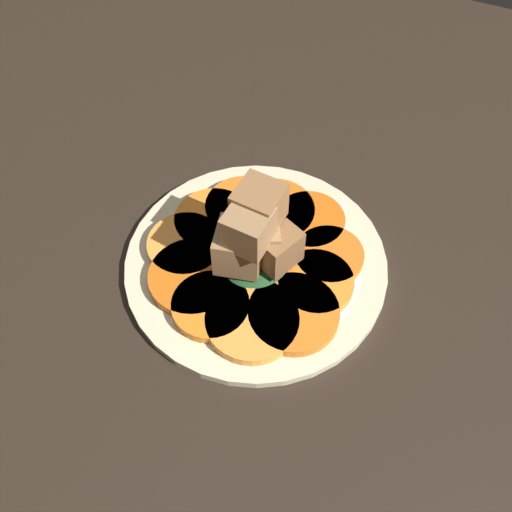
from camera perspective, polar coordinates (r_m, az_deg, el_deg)
table_slab at (r=72.25cm, az=0.00°, el=-1.42°), size 120.00×120.00×2.00cm
plate at (r=70.99cm, az=0.00°, el=-0.74°), size 28.96×28.96×1.05cm
carrot_slice_0 at (r=70.71cm, az=6.49°, el=0.01°), size 7.67×7.67×1.12cm
carrot_slice_1 at (r=73.43cm, az=4.76°, el=3.11°), size 8.14×8.14×1.12cm
carrot_slice_2 at (r=74.11cm, az=1.69°, el=3.99°), size 9.21×9.21×1.12cm
carrot_slice_3 at (r=74.40cm, az=-1.06°, el=4.28°), size 9.07×9.07×1.12cm
carrot_slice_4 at (r=73.39cm, az=-3.81°, el=3.16°), size 8.90×8.90×1.12cm
carrot_slice_5 at (r=71.54cm, az=-6.28°, el=0.97°), size 8.53×8.53×1.12cm
carrot_slice_6 at (r=68.98cm, az=-5.55°, el=-1.89°), size 9.77×9.77×1.12cm
carrot_slice_7 at (r=66.92cm, az=-4.06°, el=-4.45°), size 8.18×8.18×1.12cm
carrot_slice_8 at (r=65.88cm, az=-0.35°, el=-5.75°), size 9.72×9.72×1.12cm
carrot_slice_9 at (r=66.42cm, az=3.36°, el=-5.11°), size 9.52×9.52×1.12cm
carrot_slice_10 at (r=68.57cm, az=5.34°, el=-2.39°), size 8.16×8.16×1.12cm
center_pile at (r=66.40cm, az=-0.00°, el=1.46°), size 8.99×9.06×10.85cm
fork at (r=70.03cm, az=4.36°, el=-0.99°), size 19.58×2.75×0.40cm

